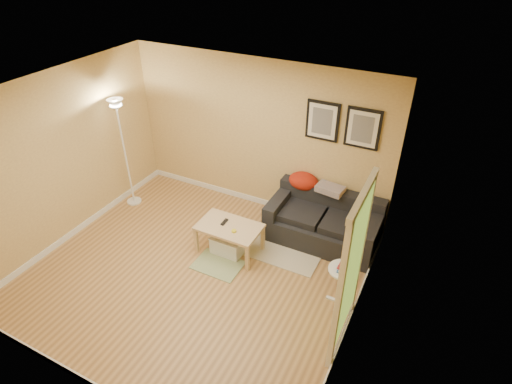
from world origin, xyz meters
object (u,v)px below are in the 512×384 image
sofa (323,220)px  floor_lamp (126,157)px  storage_bin (228,244)px  coffee_table (230,238)px  book_stack (346,267)px  side_table (341,286)px

sofa → floor_lamp: bearing=-171.2°
sofa → floor_lamp: 3.46m
storage_bin → coffee_table: bearing=81.9°
coffee_table → storage_bin: size_ratio=1.95×
storage_bin → sofa: bearing=38.5°
coffee_table → storage_bin: bearing=-91.8°
book_stack → side_table: bearing=-162.2°
sofa → side_table: size_ratio=2.87×
storage_bin → side_table: size_ratio=0.82×
side_table → floor_lamp: 4.12m
floor_lamp → sofa: bearing=8.8°
sofa → floor_lamp: floor_lamp is taller
storage_bin → book_stack: 1.91m
sofa → side_table: (0.64, -1.15, -0.08)m
floor_lamp → storage_bin: bearing=-10.5°
coffee_table → storage_bin: 0.10m
coffee_table → book_stack: (1.83, -0.24, 0.39)m
coffee_table → storage_bin: (-0.01, -0.04, -0.09)m
coffee_table → side_table: side_table is taller
coffee_table → side_table: 1.83m
sofa → storage_bin: sofa is taller
coffee_table → floor_lamp: 2.34m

